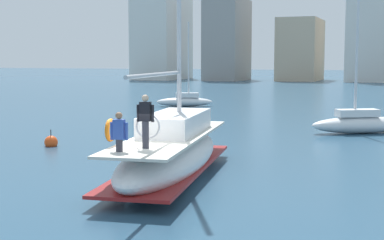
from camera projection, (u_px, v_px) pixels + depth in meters
name	position (u px, v px, depth m)	size (l,w,h in m)	color
ground_plane	(148.00, 190.00, 17.37)	(400.00, 400.00, 0.00)	#284C66
main_sailboat	(171.00, 151.00, 19.17)	(3.81, 9.85, 12.01)	white
moored_sloop_near	(185.00, 100.00, 48.04)	(4.88, 3.09, 7.25)	silver
moored_catamaran	(361.00, 122.00, 30.62)	(5.68, 4.08, 9.84)	silver
mooring_buoy	(51.00, 142.00, 26.11)	(0.63, 0.63, 0.91)	#EA4C19
waterfront_buildings	(381.00, 24.00, 99.53)	(84.82, 17.63, 26.76)	silver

